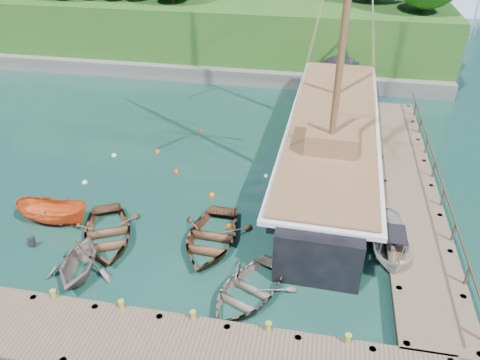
% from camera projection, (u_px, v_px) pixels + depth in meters
% --- Properties ---
extents(ground, '(160.00, 160.00, 0.00)m').
position_uv_depth(ground, '(183.00, 243.00, 23.43)').
color(ground, '#123227').
rests_on(ground, ground).
extents(dock_near, '(20.00, 3.20, 1.10)m').
position_uv_depth(dock_near, '(184.00, 351.00, 17.47)').
color(dock_near, '#4D4030').
rests_on(dock_near, ground).
extents(dock_east, '(3.20, 24.00, 1.10)m').
position_uv_depth(dock_east, '(407.00, 185.00, 27.20)').
color(dock_east, '#4D4030').
rests_on(dock_east, ground).
extents(bollard_0, '(0.26, 0.26, 0.45)m').
position_uv_depth(bollard_0, '(58.00, 308.00, 19.82)').
color(bollard_0, olive).
rests_on(bollard_0, ground).
extents(bollard_1, '(0.26, 0.26, 0.45)m').
position_uv_depth(bollard_1, '(124.00, 319.00, 19.34)').
color(bollard_1, olive).
rests_on(bollard_1, ground).
extents(bollard_2, '(0.26, 0.26, 0.45)m').
position_uv_depth(bollard_2, '(194.00, 330.00, 18.87)').
color(bollard_2, olive).
rests_on(bollard_2, ground).
extents(bollard_3, '(0.26, 0.26, 0.45)m').
position_uv_depth(bollard_3, '(268.00, 341.00, 18.39)').
color(bollard_3, olive).
rests_on(bollard_3, ground).
extents(bollard_4, '(0.26, 0.26, 0.45)m').
position_uv_depth(bollard_4, '(345.00, 353.00, 17.91)').
color(bollard_4, olive).
rests_on(bollard_4, ground).
extents(rowboat_0, '(5.31, 5.97, 1.02)m').
position_uv_depth(rowboat_0, '(108.00, 240.00, 23.65)').
color(rowboat_0, brown).
rests_on(rowboat_0, ground).
extents(rowboat_1, '(3.66, 4.07, 1.90)m').
position_uv_depth(rowboat_1, '(81.00, 274.00, 21.58)').
color(rowboat_1, '#6C6059').
rests_on(rowboat_1, ground).
extents(rowboat_2, '(3.82, 5.22, 1.05)m').
position_uv_depth(rowboat_2, '(211.00, 244.00, 23.38)').
color(rowboat_2, '#563420').
rests_on(rowboat_2, ground).
extents(rowboat_3, '(4.95, 5.62, 0.97)m').
position_uv_depth(rowboat_3, '(247.00, 297.00, 20.37)').
color(rowboat_3, '#5E564C').
rests_on(rowboat_3, ground).
extents(motorboat_orange, '(4.00, 1.52, 1.54)m').
position_uv_depth(motorboat_orange, '(56.00, 223.00, 24.86)').
color(motorboat_orange, '#E9571F').
rests_on(motorboat_orange, ground).
extents(cabin_boat_white, '(1.86, 4.59, 1.75)m').
position_uv_depth(cabin_boat_white, '(387.00, 256.00, 22.60)').
color(cabin_boat_white, silver).
rests_on(cabin_boat_white, ground).
extents(schooner, '(6.18, 29.93, 22.37)m').
position_uv_depth(schooner, '(331.00, 143.00, 29.92)').
color(schooner, black).
rests_on(schooner, ground).
extents(mooring_buoy_0, '(0.34, 0.34, 0.34)m').
position_uv_depth(mooring_buoy_0, '(85.00, 183.00, 28.23)').
color(mooring_buoy_0, silver).
rests_on(mooring_buoy_0, ground).
extents(mooring_buoy_1, '(0.35, 0.35, 0.35)m').
position_uv_depth(mooring_buoy_1, '(176.00, 172.00, 29.27)').
color(mooring_buoy_1, red).
rests_on(mooring_buoy_1, ground).
extents(mooring_buoy_2, '(0.37, 0.37, 0.37)m').
position_uv_depth(mooring_buoy_2, '(212.00, 196.00, 27.06)').
color(mooring_buoy_2, '#D75900').
rests_on(mooring_buoy_2, ground).
extents(mooring_buoy_3, '(0.29, 0.29, 0.29)m').
position_uv_depth(mooring_buoy_3, '(266.00, 177.00, 28.84)').
color(mooring_buoy_3, white).
rests_on(mooring_buoy_3, ground).
extents(mooring_buoy_4, '(0.36, 0.36, 0.36)m').
position_uv_depth(mooring_buoy_4, '(158.00, 152.00, 31.51)').
color(mooring_buoy_4, '#D1441B').
rests_on(mooring_buoy_4, ground).
extents(mooring_buoy_5, '(0.28, 0.28, 0.28)m').
position_uv_depth(mooring_buoy_5, '(201.00, 132.00, 34.14)').
color(mooring_buoy_5, '#F82100').
rests_on(mooring_buoy_5, ground).
extents(mooring_buoy_6, '(0.34, 0.34, 0.34)m').
position_uv_depth(mooring_buoy_6, '(114.00, 156.00, 31.05)').
color(mooring_buoy_6, silver).
rests_on(mooring_buoy_6, ground).
extents(mooring_buoy_7, '(0.35, 0.35, 0.35)m').
position_uv_depth(mooring_buoy_7, '(229.00, 227.00, 24.58)').
color(mooring_buoy_7, '#F54F01').
rests_on(mooring_buoy_7, ground).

